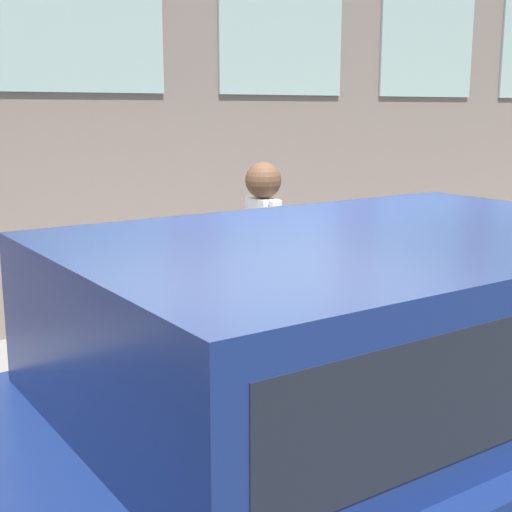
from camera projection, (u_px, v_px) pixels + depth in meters
name	position (u px, v px, depth m)	size (l,w,h in m)	color
ground_plane	(275.00, 463.00, 4.74)	(80.00, 80.00, 0.00)	#2D2D30
sidewalk	(166.00, 379.00, 6.00)	(3.15, 60.00, 0.17)	gray
fire_hydrant	(248.00, 356.00, 5.08)	(0.30, 0.42, 0.82)	gray
person	(263.00, 251.00, 5.57)	(0.42, 0.28, 1.75)	#726651
parked_truck_navy_near	(358.00, 406.00, 3.15)	(1.99, 4.30, 1.81)	black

